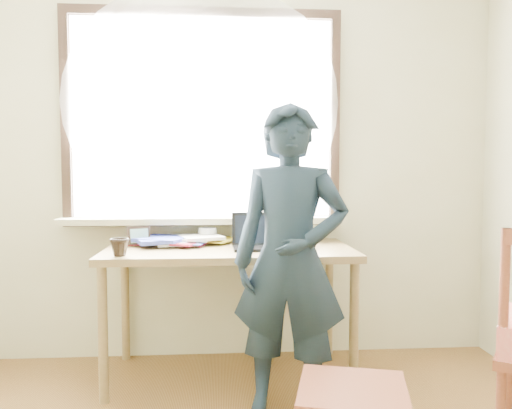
{
  "coord_description": "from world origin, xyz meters",
  "views": [
    {
      "loc": [
        -0.09,
        -1.36,
        1.25
      ],
      "look_at": [
        0.08,
        0.95,
        1.1
      ],
      "focal_mm": 35.0,
      "sensor_mm": 36.0,
      "label": 1
    }
  ],
  "objects": [
    {
      "name": "room_shell",
      "position": [
        -0.02,
        0.2,
        1.64
      ],
      "size": [
        3.52,
        4.02,
        2.61
      ],
      "color": "beige",
      "rests_on": "ground"
    },
    {
      "name": "desk",
      "position": [
        -0.03,
        1.63,
        0.71
      ],
      "size": [
        1.48,
        0.74,
        0.79
      ],
      "color": "olive",
      "rests_on": "ground"
    },
    {
      "name": "laptop",
      "position": [
        0.14,
        1.59,
        0.84
      ],
      "size": [
        0.31,
        0.26,
        0.21
      ],
      "color": "black",
      "rests_on": "desk"
    },
    {
      "name": "mug_white",
      "position": [
        -0.17,
        1.85,
        0.84
      ],
      "size": [
        0.16,
        0.16,
        0.1
      ],
      "primitive_type": "imported",
      "rotation": [
        0.0,
        0.0,
        0.42
      ],
      "color": "white",
      "rests_on": "desk"
    },
    {
      "name": "mug_dark",
      "position": [
        -0.64,
        1.37,
        0.84
      ],
      "size": [
        0.11,
        0.11,
        0.1
      ],
      "primitive_type": "imported",
      "rotation": [
        0.0,
        0.0,
        0.07
      ],
      "color": "black",
      "rests_on": "desk"
    },
    {
      "name": "mouse",
      "position": [
        0.43,
        1.53,
        0.81
      ],
      "size": [
        0.09,
        0.07,
        0.04
      ],
      "primitive_type": "ellipsoid",
      "color": "black",
      "rests_on": "desk"
    },
    {
      "name": "desk_clutter",
      "position": [
        -0.24,
        1.82,
        0.82
      ],
      "size": [
        0.75,
        0.55,
        0.06
      ],
      "color": "white",
      "rests_on": "desk"
    },
    {
      "name": "book_a",
      "position": [
        -0.38,
        1.86,
        0.8
      ],
      "size": [
        0.2,
        0.25,
        0.02
      ],
      "primitive_type": "imported",
      "rotation": [
        0.0,
        0.0,
        -0.09
      ],
      "color": "white",
      "rests_on": "desk"
    },
    {
      "name": "book_b",
      "position": [
        0.29,
        1.84,
        0.8
      ],
      "size": [
        0.27,
        0.3,
        0.02
      ],
      "primitive_type": "imported",
      "rotation": [
        0.0,
        0.0,
        -0.48
      ],
      "color": "white",
      "rests_on": "desk"
    },
    {
      "name": "picture_frame",
      "position": [
        -0.59,
        1.73,
        0.85
      ],
      "size": [
        0.13,
        0.07,
        0.11
      ],
      "color": "black",
      "rests_on": "desk"
    },
    {
      "name": "work_chair",
      "position": [
        0.42,
        0.48,
        0.35
      ],
      "size": [
        0.5,
        0.48,
        0.42
      ],
      "color": "brown",
      "rests_on": "ground"
    },
    {
      "name": "person",
      "position": [
        0.26,
        1.12,
        0.8
      ],
      "size": [
        0.65,
        0.5,
        1.59
      ],
      "primitive_type": "imported",
      "rotation": [
        0.0,
        0.0,
        -0.23
      ],
      "color": "black",
      "rests_on": "ground"
    }
  ]
}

